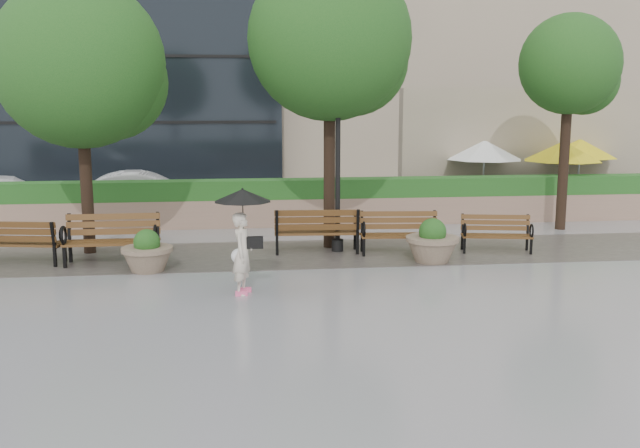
{
  "coord_description": "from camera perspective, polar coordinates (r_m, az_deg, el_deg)",
  "views": [
    {
      "loc": [
        -1.06,
        -13.49,
        3.61
      ],
      "look_at": [
        0.67,
        0.81,
        1.1
      ],
      "focal_mm": 40.0,
      "sensor_mm": 36.0,
      "label": 1
    }
  ],
  "objects": [
    {
      "name": "cafe_wall",
      "position": [
        25.81,
        17.37,
        5.86
      ],
      "size": [
        10.0,
        0.6,
        4.0
      ],
      "primitive_type": "cube",
      "color": "tan",
      "rests_on": "ground"
    },
    {
      "name": "pedestrian",
      "position": [
        13.37,
        -6.2,
        -0.54
      ],
      "size": [
        1.08,
        1.08,
        1.98
      ],
      "rotation": [
        0.0,
        0.0,
        1.27
      ],
      "color": "beige",
      "rests_on": "ground"
    },
    {
      "name": "cobble_strip",
      "position": [
        16.92,
        -3.14,
        -2.44
      ],
      "size": [
        28.0,
        3.2,
        0.01
      ],
      "primitive_type": "cube",
      "color": "#383330",
      "rests_on": "ground"
    },
    {
      "name": "bench_1",
      "position": [
        16.51,
        -16.25,
        -1.99
      ],
      "size": [
        2.06,
        0.82,
        1.1
      ],
      "rotation": [
        0.0,
        0.0,
        -0.0
      ],
      "color": "#553618",
      "rests_on": "ground"
    },
    {
      "name": "planter_right",
      "position": [
        16.25,
        8.97,
        -1.67
      ],
      "size": [
        1.19,
        1.19,
        1.0
      ],
      "color": "#7F6B56",
      "rests_on": "ground"
    },
    {
      "name": "bench_3",
      "position": [
        17.01,
        6.39,
        -1.42
      ],
      "size": [
        1.9,
        0.89,
        0.99
      ],
      "rotation": [
        0.0,
        0.0,
        -0.09
      ],
      "color": "#553618",
      "rests_on": "ground"
    },
    {
      "name": "tree_2",
      "position": [
        21.18,
        19.6,
        11.58
      ],
      "size": [
        2.93,
        2.74,
        5.95
      ],
      "color": "black",
      "rests_on": "ground"
    },
    {
      "name": "hedge_wall",
      "position": [
        20.73,
        -3.89,
        1.69
      ],
      "size": [
        24.0,
        0.8,
        1.35
      ],
      "color": "#967661",
      "rests_on": "ground"
    },
    {
      "name": "ground",
      "position": [
        14.01,
        -2.33,
        -5.06
      ],
      "size": [
        100.0,
        100.0,
        0.0
      ],
      "primitive_type": "plane",
      "color": "gray",
      "rests_on": "ground"
    },
    {
      "name": "patio_umb_yellow_b",
      "position": [
        25.7,
        20.08,
        5.67
      ],
      "size": [
        2.5,
        2.5,
        2.3
      ],
      "color": "black",
      "rests_on": "ground"
    },
    {
      "name": "tree_0",
      "position": [
        17.64,
        -18.12,
        11.72
      ],
      "size": [
        3.91,
        3.89,
        6.38
      ],
      "color": "black",
      "rests_on": "ground"
    },
    {
      "name": "asphalt_street",
      "position": [
        24.78,
        -4.37,
        1.48
      ],
      "size": [
        40.0,
        7.0,
        0.0
      ],
      "primitive_type": "cube",
      "color": "black",
      "rests_on": "ground"
    },
    {
      "name": "car_right",
      "position": [
        23.56,
        -13.89,
        2.45
      ],
      "size": [
        4.19,
        1.64,
        1.36
      ],
      "primitive_type": "imported",
      "rotation": [
        0.0,
        0.0,
        1.62
      ],
      "color": "silver",
      "rests_on": "ground"
    },
    {
      "name": "cafe_hedge",
      "position": [
        23.76,
        18.24,
        1.74
      ],
      "size": [
        8.0,
        0.5,
        0.9
      ],
      "primitive_type": "cube",
      "color": "#21541C",
      "rests_on": "ground"
    },
    {
      "name": "planter_left",
      "position": [
        15.62,
        -13.65,
        -2.42
      ],
      "size": [
        1.09,
        1.09,
        0.91
      ],
      "color": "#7F6B56",
      "rests_on": "ground"
    },
    {
      "name": "lamppost",
      "position": [
        16.96,
        1.43,
        3.43
      ],
      "size": [
        0.28,
        0.28,
        3.88
      ],
      "color": "black",
      "rests_on": "ground"
    },
    {
      "name": "bench_0",
      "position": [
        17.21,
        -22.8,
        -2.0
      ],
      "size": [
        1.97,
        1.08,
        1.0
      ],
      "rotation": [
        0.0,
        0.0,
        2.95
      ],
      "color": "#553618",
      "rests_on": "ground"
    },
    {
      "name": "tree_1",
      "position": [
        17.5,
        1.25,
        14.14
      ],
      "size": [
        3.91,
        3.89,
        6.99
      ],
      "color": "black",
      "rests_on": "ground"
    },
    {
      "name": "car_left",
      "position": [
        24.27,
        -23.72,
        2.03
      ],
      "size": [
        4.76,
        2.85,
        1.29
      ],
      "primitive_type": "imported",
      "rotation": [
        0.0,
        0.0,
        1.82
      ],
      "color": "silver",
      "rests_on": "ground"
    },
    {
      "name": "patio_umb_white",
      "position": [
        23.92,
        13.02,
        5.75
      ],
      "size": [
        2.5,
        2.5,
        2.3
      ],
      "color": "black",
      "rests_on": "ground"
    },
    {
      "name": "bench_2",
      "position": [
        17.04,
        -0.26,
        -1.25
      ],
      "size": [
        2.05,
        0.92,
        1.08
      ],
      "rotation": [
        0.0,
        0.0,
        3.08
      ],
      "color": "#553618",
      "rests_on": "ground"
    },
    {
      "name": "bench_4",
      "position": [
        17.62,
        13.91,
        -1.37
      ],
      "size": [
        1.73,
        0.95,
        0.88
      ],
      "rotation": [
        0.0,
        0.0,
        -0.19
      ],
      "color": "#553618",
      "rests_on": "ground"
    },
    {
      "name": "patio_umb_yellow_a",
      "position": [
        24.03,
        18.85,
        5.49
      ],
      "size": [
        2.5,
        2.5,
        2.3
      ],
      "color": "black",
      "rests_on": "ground"
    }
  ]
}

